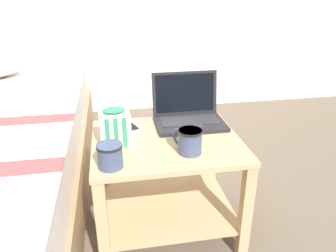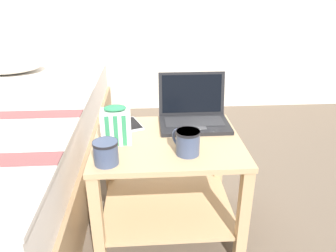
{
  "view_description": "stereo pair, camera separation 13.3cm",
  "coord_description": "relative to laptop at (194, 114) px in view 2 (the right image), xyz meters",
  "views": [
    {
      "loc": [
        -0.22,
        -1.24,
        1.09
      ],
      "look_at": [
        0.0,
        -0.04,
        0.55
      ],
      "focal_mm": 35.0,
      "sensor_mm": 36.0,
      "label": 1
    },
    {
      "loc": [
        -0.08,
        -1.26,
        1.09
      ],
      "look_at": [
        0.0,
        -0.04,
        0.55
      ],
      "focal_mm": 35.0,
      "sensor_mm": 36.0,
      "label": 2
    }
  ],
  "objects": [
    {
      "name": "ground_plane",
      "position": [
        -0.14,
        -0.17,
        -0.51
      ],
      "size": [
        8.0,
        8.0,
        0.0
      ],
      "primitive_type": "plane",
      "color": "brown"
    },
    {
      "name": "snack_bag",
      "position": [
        -0.35,
        -0.17,
        0.03
      ],
      "size": [
        0.13,
        0.1,
        0.16
      ],
      "color": "white",
      "rests_on": "bedside_table"
    },
    {
      "name": "cell_phone",
      "position": [
        -0.29,
        -0.0,
        -0.04
      ],
      "size": [
        0.12,
        0.17,
        0.01
      ],
      "color": "#B7BABC",
      "rests_on": "bedside_table"
    },
    {
      "name": "bedside_table",
      "position": [
        -0.14,
        -0.17,
        -0.21
      ],
      "size": [
        0.63,
        0.52,
        0.47
      ],
      "color": "tan",
      "rests_on": "ground_plane"
    },
    {
      "name": "laptop",
      "position": [
        0.0,
        0.0,
        0.0
      ],
      "size": [
        0.32,
        0.25,
        0.22
      ],
      "color": "black",
      "rests_on": "bedside_table"
    },
    {
      "name": "mug_front_left",
      "position": [
        -0.38,
        -0.35,
        0.0
      ],
      "size": [
        0.09,
        0.13,
        0.09
      ],
      "color": "#3F4C6B",
      "rests_on": "bedside_table"
    },
    {
      "name": "mug_front_right",
      "position": [
        -0.07,
        -0.3,
        0.01
      ],
      "size": [
        0.11,
        0.12,
        0.1
      ],
      "color": "#3F4C6B",
      "rests_on": "bedside_table"
    }
  ]
}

